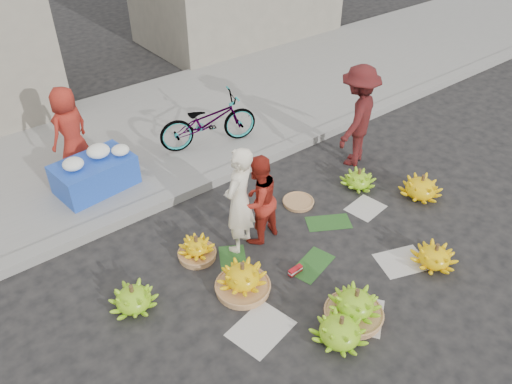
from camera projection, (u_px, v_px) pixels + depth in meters
ground at (308, 254)px, 6.85m from camera, size 80.00×80.00×0.00m
curb at (217, 178)px, 8.21m from camera, size 40.00×0.25×0.15m
sidewalk at (155, 129)px, 9.55m from camera, size 40.00×4.00×0.12m
newspaper_scatter at (350, 288)px, 6.34m from camera, size 3.20×1.80×0.00m
banana_leaves at (293, 249)px, 6.93m from camera, size 2.00×1.00×0.00m
banana_bunch_0 at (243, 279)px, 6.20m from camera, size 0.73×0.73×0.47m
banana_bunch_1 at (340, 330)px, 5.59m from camera, size 0.67×0.67×0.40m
banana_bunch_2 at (355, 306)px, 5.85m from camera, size 0.70×0.70×0.47m
banana_bunch_3 at (435, 256)px, 6.59m from camera, size 0.72×0.72×0.36m
banana_bunch_4 at (421, 187)px, 7.81m from camera, size 0.67×0.67×0.41m
banana_bunch_5 at (358, 179)px, 8.05m from camera, size 0.59×0.59×0.34m
banana_bunch_6 at (133, 298)px, 5.99m from camera, size 0.76×0.76×0.37m
banana_bunch_7 at (197, 249)px, 6.71m from camera, size 0.50×0.50×0.37m
basket_spare at (298, 202)px, 7.75m from camera, size 0.60×0.60×0.05m
incense_stack at (295, 270)px, 6.53m from camera, size 0.21×0.08×0.08m
vendor_cream at (239, 201)px, 6.53m from camera, size 0.68×0.59×1.57m
vendor_red at (258, 200)px, 6.73m from camera, size 0.72×0.60×1.34m
man_striped at (357, 116)px, 8.24m from camera, size 1.30×1.05×1.75m
flower_table at (95, 172)px, 7.75m from camera, size 1.25×0.87×0.68m
grey_bucket at (68, 186)px, 7.65m from camera, size 0.30×0.30×0.34m
flower_vendor at (70, 129)px, 7.97m from camera, size 0.82×0.70×1.43m
bicycle at (208, 121)px, 8.73m from camera, size 1.06×1.86×0.93m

